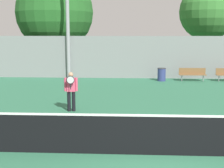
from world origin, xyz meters
TOP-DOWN VIEW (x-y plane):
  - ground_plane at (0.00, 0.00)m, footprint 100.00×100.00m
  - tennis_net at (0.00, 0.00)m, footprint 10.55×0.09m
  - tennis_player at (-3.10, 4.37)m, footprint 0.53×0.43m
  - bench_courtside_near at (3.27, 12.61)m, footprint 1.71×0.40m
  - trash_bin at (1.30, 12.55)m, footprint 0.55×0.55m
  - back_fence at (0.00, 13.73)m, footprint 27.93×0.06m
  - tree_green_tall at (-6.64, 17.11)m, footprint 6.03×6.03m
  - tree_dark_dense at (5.58, 18.75)m, footprint 4.65×4.65m

SIDE VIEW (x-z plane):
  - ground_plane at x=0.00m, z-range 0.00..0.00m
  - trash_bin at x=1.30m, z-range 0.00..0.84m
  - bench_courtside_near at x=3.27m, z-range 0.09..0.93m
  - tennis_net at x=0.00m, z-range 0.01..1.06m
  - tennis_player at x=-3.10m, z-range 0.09..1.64m
  - back_fence at x=0.00m, z-range 0.00..2.87m
  - tree_green_tall at x=-6.64m, z-range 0.81..8.47m
  - tree_dark_dense at x=5.58m, z-range 1.22..8.35m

